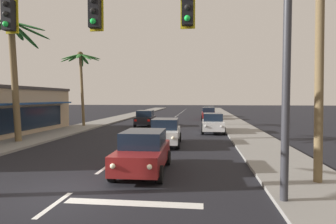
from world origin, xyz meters
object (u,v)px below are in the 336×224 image
(sedan_lead_at_stop_bar, at_px, (143,151))
(traffic_signal_mast, at_px, (152,28))
(sedan_parked_mid_kerb, at_px, (209,112))
(sedan_parked_nearest_kerb, at_px, (213,123))
(palm_left_second, at_px, (13,55))
(palm_left_third, at_px, (81,68))
(sedan_third_in_queue, at_px, (165,132))
(sedan_parked_far_kerb, at_px, (208,114))
(sedan_oncoming_far, at_px, (145,118))

(sedan_lead_at_stop_bar, bearing_deg, traffic_signal_mast, -73.92)
(sedan_lead_at_stop_bar, relative_size, sedan_parked_mid_kerb, 1.00)
(sedan_parked_nearest_kerb, bearing_deg, sedan_parked_mid_kerb, 89.52)
(palm_left_second, xyz_separation_m, palm_left_third, (-0.01, 10.85, 0.24))
(sedan_third_in_queue, bearing_deg, sedan_parked_far_kerb, 81.51)
(sedan_parked_mid_kerb, relative_size, sedan_parked_far_kerb, 1.00)
(sedan_parked_nearest_kerb, bearing_deg, palm_left_second, -150.95)
(sedan_oncoming_far, bearing_deg, sedan_lead_at_stop_bar, -79.11)
(sedan_oncoming_far, relative_size, sedan_parked_nearest_kerb, 1.01)
(sedan_parked_far_kerb, bearing_deg, sedan_third_in_queue, -98.49)
(sedan_parked_nearest_kerb, distance_m, sedan_parked_mid_kerb, 20.49)
(palm_left_third, bearing_deg, palm_left_second, -89.94)
(traffic_signal_mast, bearing_deg, palm_left_second, 139.12)
(palm_left_third, bearing_deg, sedan_third_in_queue, -45.95)
(sedan_parked_nearest_kerb, distance_m, palm_left_third, 14.73)
(sedan_lead_at_stop_bar, bearing_deg, sedan_parked_mid_kerb, 84.19)
(traffic_signal_mast, xyz_separation_m, sedan_parked_mid_kerb, (2.59, 37.32, -4.19))
(traffic_signal_mast, distance_m, sedan_lead_at_stop_bar, 5.29)
(palm_left_third, bearing_deg, sedan_parked_far_kerb, 40.39)
(traffic_signal_mast, distance_m, palm_left_second, 14.43)
(sedan_oncoming_far, distance_m, sedan_parked_mid_kerb, 17.06)
(sedan_third_in_queue, bearing_deg, sedan_oncoming_far, 106.97)
(sedan_parked_nearest_kerb, relative_size, palm_left_third, 0.57)
(sedan_third_in_queue, bearing_deg, sedan_parked_mid_kerb, 82.86)
(sedan_third_in_queue, height_order, palm_left_third, palm_left_third)
(sedan_parked_nearest_kerb, bearing_deg, sedan_third_in_queue, -115.20)
(palm_left_second, bearing_deg, sedan_oncoming_far, 62.61)
(sedan_parked_far_kerb, relative_size, palm_left_second, 0.54)
(traffic_signal_mast, relative_size, sedan_oncoming_far, 2.56)
(sedan_oncoming_far, bearing_deg, sedan_parked_far_kerb, 54.92)
(sedan_third_in_queue, height_order, sedan_parked_far_kerb, same)
(sedan_lead_at_stop_bar, height_order, palm_left_second, palm_left_second)
(sedan_parked_nearest_kerb, relative_size, palm_left_second, 0.54)
(sedan_parked_mid_kerb, distance_m, sedan_parked_far_kerb, 5.74)
(traffic_signal_mast, relative_size, sedan_parked_far_kerb, 2.58)
(sedan_parked_mid_kerb, bearing_deg, sedan_lead_at_stop_bar, -95.81)
(sedan_third_in_queue, relative_size, sedan_parked_far_kerb, 1.01)
(sedan_lead_at_stop_bar, relative_size, palm_left_third, 0.58)
(traffic_signal_mast, height_order, sedan_lead_at_stop_bar, traffic_signal_mast)
(traffic_signal_mast, relative_size, palm_left_second, 1.40)
(sedan_parked_nearest_kerb, relative_size, sedan_parked_mid_kerb, 1.00)
(sedan_parked_far_kerb, bearing_deg, sedan_parked_nearest_kerb, -89.89)
(sedan_lead_at_stop_bar, height_order, palm_left_third, palm_left_third)
(sedan_oncoming_far, relative_size, palm_left_third, 0.58)
(sedan_parked_nearest_kerb, height_order, sedan_parked_far_kerb, same)
(sedan_parked_nearest_kerb, xyz_separation_m, sedan_parked_far_kerb, (-0.03, 14.76, 0.00))
(sedan_lead_at_stop_bar, height_order, sedan_oncoming_far, same)
(traffic_signal_mast, distance_m, palm_left_third, 23.05)
(sedan_third_in_queue, bearing_deg, sedan_parked_nearest_kerb, 64.80)
(sedan_parked_far_kerb, bearing_deg, sedan_parked_mid_kerb, 88.00)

